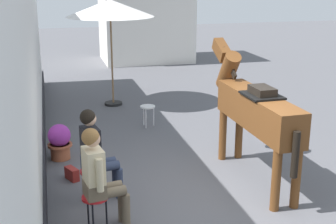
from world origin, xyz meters
TOP-DOWN VIEW (x-y plane):
  - ground_plane at (0.00, 3.00)m, footprint 40.00×40.00m
  - pub_facade_wall at (-2.55, 1.50)m, footprint 0.34×14.00m
  - distant_cottage at (1.40, 11.44)m, footprint 3.40×2.60m
  - seated_visitor_near at (-1.69, -0.31)m, footprint 0.61×0.48m
  - seated_visitor_far at (-1.64, 0.52)m, footprint 0.61×0.48m
  - saddled_horse_center at (0.85, 0.68)m, footprint 0.51×3.00m
  - flower_planter_farthest at (-2.10, 2.26)m, footprint 0.43×0.43m
  - cafe_parasol at (-0.69, 5.56)m, footprint 2.10×2.10m
  - spare_stool_white at (-0.21, 3.65)m, footprint 0.32×0.32m
  - satchel_bag at (-1.96, 1.32)m, footprint 0.23×0.30m

SIDE VIEW (x-z plane):
  - ground_plane at x=0.00m, z-range 0.00..0.00m
  - satchel_bag at x=-1.96m, z-range 0.00..0.20m
  - flower_planter_farthest at x=-2.10m, z-range 0.01..0.65m
  - spare_stool_white at x=-0.21m, z-range 0.17..0.63m
  - seated_visitor_near at x=-1.69m, z-range 0.08..1.47m
  - seated_visitor_far at x=-1.64m, z-range 0.08..1.47m
  - saddled_horse_center at x=0.85m, z-range 0.13..2.19m
  - pub_facade_wall at x=-2.55m, z-range -0.16..3.24m
  - distant_cottage at x=1.40m, z-range 0.05..3.55m
  - cafe_parasol at x=-0.69m, z-range 1.07..3.65m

